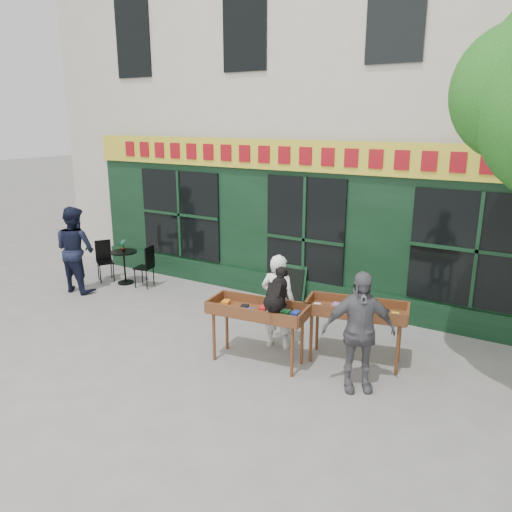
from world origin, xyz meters
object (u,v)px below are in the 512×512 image
at_px(bistro_table, 124,261).
at_px(book_cart_right, 357,313).
at_px(book_cart_center, 258,313).
at_px(man_right, 359,331).
at_px(man_left, 75,249).
at_px(woman, 278,302).
at_px(dog, 276,289).

bearing_deg(bistro_table, book_cart_right, -9.11).
height_order(book_cart_center, man_right, man_right).
bearing_deg(man_left, man_right, 171.48).
height_order(book_cart_center, man_left, man_left).
relative_size(book_cart_right, man_left, 0.84).
distance_m(woman, man_right, 1.70).
height_order(woman, man_right, man_right).
bearing_deg(book_cart_center, man_left, 163.74).
distance_m(dog, bistro_table, 5.34).
bearing_deg(bistro_table, man_left, -120.10).
xyz_separation_m(book_cart_center, bistro_table, (-4.62, 1.74, -0.28)).
distance_m(dog, man_left, 5.57).
distance_m(woman, book_cart_right, 1.30).
xyz_separation_m(book_cart_right, man_right, (0.30, -0.75, 0.04)).
bearing_deg(book_cart_right, woman, 174.39).
bearing_deg(woman, bistro_table, -20.26).
distance_m(book_cart_right, man_left, 6.44).
bearing_deg(dog, book_cart_right, 34.98).
distance_m(book_cart_center, dog, 0.59).
height_order(book_cart_center, bistro_table, book_cart_center).
height_order(book_cart_center, woman, woman).
height_order(bistro_table, man_left, man_left).
bearing_deg(book_cart_center, dog, -15.07).
bearing_deg(woman, man_left, -9.10).
height_order(woman, man_left, man_left).
height_order(dog, book_cart_right, dog).
distance_m(book_cart_center, man_left, 5.21).
relative_size(bistro_table, man_left, 0.40).
relative_size(book_cart_center, man_left, 0.83).
xyz_separation_m(book_cart_center, man_left, (-5.14, 0.84, 0.12)).
bearing_deg(man_left, woman, 176.07).
relative_size(book_cart_center, man_right, 0.90).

